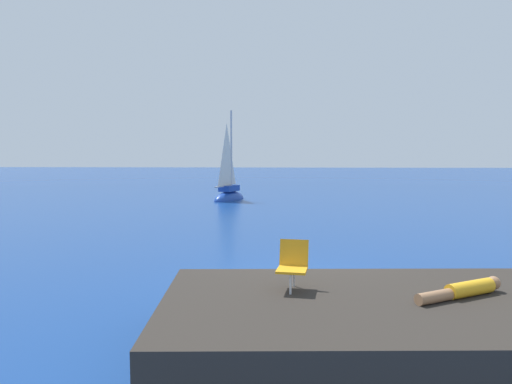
# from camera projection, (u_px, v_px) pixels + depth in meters

# --- Properties ---
(ground_plane) EXTENTS (160.00, 160.00, 0.00)m
(ground_plane) POSITION_uv_depth(u_px,v_px,m) (303.00, 283.00, 11.49)
(ground_plane) COLOR navy
(shore_ledge) EXTENTS (7.19, 4.21, 0.86)m
(shore_ledge) POSITION_uv_depth(u_px,v_px,m) (387.00, 326.00, 7.46)
(shore_ledge) COLOR #2D2823
(shore_ledge) RESTS_ON ground
(boulder_seaward) EXTENTS (1.35, 1.29, 0.74)m
(boulder_seaward) POSITION_uv_depth(u_px,v_px,m) (405.00, 308.00, 9.61)
(boulder_seaward) COLOR #2C2B25
(boulder_seaward) RESTS_ON ground
(boulder_inland) EXTENTS (0.85, 1.05, 0.62)m
(boulder_inland) POSITION_uv_depth(u_px,v_px,m) (317.00, 302.00, 10.00)
(boulder_inland) COLOR #322626
(boulder_inland) RESTS_ON ground
(sailboat_near) EXTENTS (2.35, 3.49, 6.31)m
(sailboat_near) POSITION_uv_depth(u_px,v_px,m) (229.00, 195.00, 30.82)
(sailboat_near) COLOR #193D99
(sailboat_near) RESTS_ON ground
(person_sunbather) EXTENTS (1.60, 0.99, 0.25)m
(person_sunbather) POSITION_uv_depth(u_px,v_px,m) (464.00, 290.00, 7.52)
(person_sunbather) COLOR gold
(person_sunbather) RESTS_ON shore_ledge
(beach_chair) EXTENTS (0.56, 0.66, 0.80)m
(beach_chair) POSITION_uv_depth(u_px,v_px,m) (293.00, 263.00, 7.95)
(beach_chair) COLOR orange
(beach_chair) RESTS_ON shore_ledge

